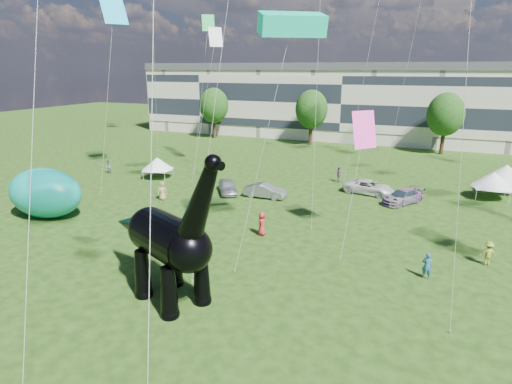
% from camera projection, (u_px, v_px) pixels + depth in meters
% --- Properties ---
extents(ground, '(220.00, 220.00, 0.00)m').
position_uv_depth(ground, '(229.00, 347.00, 19.50)').
color(ground, '#16330C').
rests_on(ground, ground).
extents(terrace_row, '(78.00, 11.00, 12.00)m').
position_uv_depth(terrace_row, '(348.00, 105.00, 75.45)').
color(terrace_row, beige).
rests_on(terrace_row, ground).
extents(tree_far_left, '(5.20, 5.20, 9.44)m').
position_uv_depth(tree_far_left, '(214.00, 103.00, 75.90)').
color(tree_far_left, '#382314').
rests_on(tree_far_left, ground).
extents(tree_mid_left, '(5.20, 5.20, 9.44)m').
position_uv_depth(tree_mid_left, '(311.00, 106.00, 68.99)').
color(tree_mid_left, '#382314').
rests_on(tree_mid_left, ground).
extents(tree_mid_right, '(5.20, 5.20, 9.44)m').
position_uv_depth(tree_mid_right, '(446.00, 111.00, 61.30)').
color(tree_mid_right, '#382314').
rests_on(tree_mid_right, ground).
extents(dinosaur_sculpture, '(10.72, 6.04, 9.06)m').
position_uv_depth(dinosaur_sculpture, '(165.00, 239.00, 22.94)').
color(dinosaur_sculpture, black).
rests_on(dinosaur_sculpture, ground).
extents(car_silver, '(3.67, 4.35, 1.40)m').
position_uv_depth(car_silver, '(228.00, 186.00, 43.31)').
color(car_silver, silver).
rests_on(car_silver, ground).
extents(car_grey, '(4.20, 1.58, 1.37)m').
position_uv_depth(car_grey, '(265.00, 191.00, 41.77)').
color(car_grey, gray).
rests_on(car_grey, ground).
extents(car_white, '(5.31, 3.15, 1.39)m').
position_uv_depth(car_white, '(369.00, 187.00, 43.04)').
color(car_white, silver).
rests_on(car_white, ground).
extents(car_dark, '(4.01, 4.86, 1.33)m').
position_uv_depth(car_dark, '(403.00, 197.00, 39.98)').
color(car_dark, '#595960').
rests_on(car_dark, ground).
extents(gazebo_near, '(3.86, 3.86, 2.65)m').
position_uv_depth(gazebo_near, '(493.00, 180.00, 41.21)').
color(gazebo_near, silver).
rests_on(gazebo_near, ground).
extents(gazebo_far, '(5.21, 5.21, 2.89)m').
position_uv_depth(gazebo_far, '(506.00, 173.00, 43.26)').
color(gazebo_far, silver).
rests_on(gazebo_far, ground).
extents(gazebo_left, '(4.21, 4.21, 2.43)m').
position_uv_depth(gazebo_left, '(158.00, 164.00, 48.89)').
color(gazebo_left, white).
rests_on(gazebo_left, ground).
extents(inflatable_teal, '(7.04, 4.69, 4.23)m').
position_uv_depth(inflatable_teal, '(45.00, 193.00, 36.03)').
color(inflatable_teal, '#0DA497').
rests_on(inflatable_teal, ground).
extents(visitors, '(50.03, 41.31, 1.87)m').
position_uv_depth(visitors, '(288.00, 226.00, 31.94)').
color(visitors, '#245886').
rests_on(visitors, ground).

